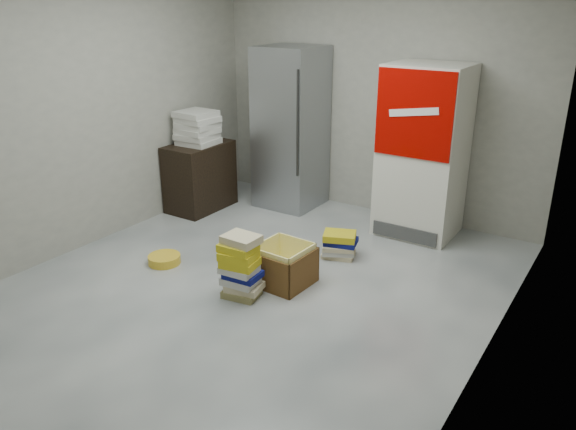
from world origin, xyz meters
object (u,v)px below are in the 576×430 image
at_px(coke_cooler, 423,152).
at_px(cardboard_box, 284,268).
at_px(phonebook_stack_main, 241,267).
at_px(wood_shelf, 200,176).
at_px(steel_fridge, 291,128).

relative_size(coke_cooler, cardboard_box, 3.73).
bearing_deg(phonebook_stack_main, wood_shelf, 136.49).
xyz_separation_m(wood_shelf, cardboard_box, (1.92, -1.07, -0.25)).
distance_m(steel_fridge, coke_cooler, 1.65).
height_order(steel_fridge, wood_shelf, steel_fridge).
relative_size(wood_shelf, phonebook_stack_main, 1.41).
xyz_separation_m(steel_fridge, wood_shelf, (-0.83, -0.73, -0.55)).
xyz_separation_m(coke_cooler, cardboard_box, (-0.56, -1.80, -0.75)).
height_order(phonebook_stack_main, cardboard_box, phonebook_stack_main).
relative_size(steel_fridge, wood_shelf, 2.37).
height_order(steel_fridge, coke_cooler, steel_fridge).
xyz_separation_m(steel_fridge, cardboard_box, (1.09, -1.80, -0.80)).
relative_size(steel_fridge, coke_cooler, 1.06).
xyz_separation_m(steel_fridge, coke_cooler, (1.65, -0.01, -0.05)).
distance_m(wood_shelf, cardboard_box, 2.21).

